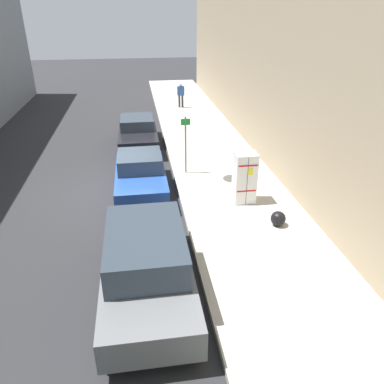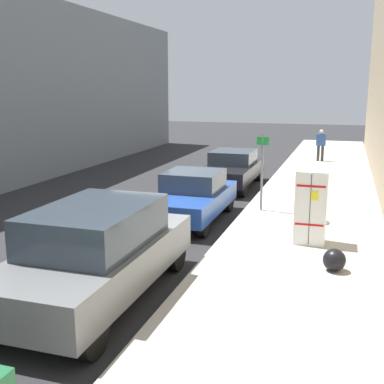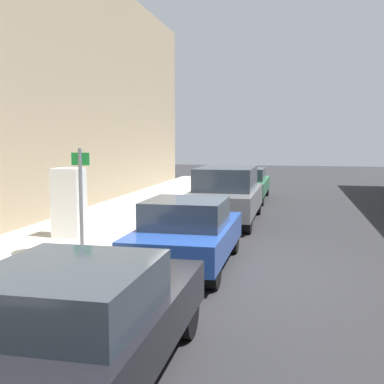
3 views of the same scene
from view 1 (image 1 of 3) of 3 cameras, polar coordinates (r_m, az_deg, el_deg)
ground_plane at (r=14.12m, az=-10.63°, el=-0.11°), size 80.00×80.00×0.00m
sidewalk_slab at (r=14.44m, az=5.49°, el=1.27°), size 3.96×44.00×0.18m
building_facade_near at (r=14.25m, az=18.90°, el=18.43°), size 2.10×39.60×9.08m
discarded_refrigerator at (r=12.67m, az=8.02°, el=2.17°), size 0.72×0.62×1.74m
manhole_cover at (r=14.66m, az=6.11°, el=2.06°), size 0.70×0.70×0.02m
street_sign_post at (r=14.69m, az=-0.98°, el=7.66°), size 0.36×0.07×2.29m
trash_bag at (r=11.72m, az=12.99°, el=-3.96°), size 0.46×0.46×0.46m
pedestrian_walking_far at (r=25.29m, az=-1.72°, el=14.78°), size 0.46×0.22×1.58m
parked_sedan_dark at (r=18.61m, az=-8.29°, el=9.10°), size 1.79×4.39×1.40m
parked_hatchback_blue at (r=13.81m, az=-7.86°, el=2.81°), size 1.78×3.94×1.43m
parked_suv_gray at (r=8.83m, az=-6.94°, el=-10.65°), size 1.98×4.79×1.76m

